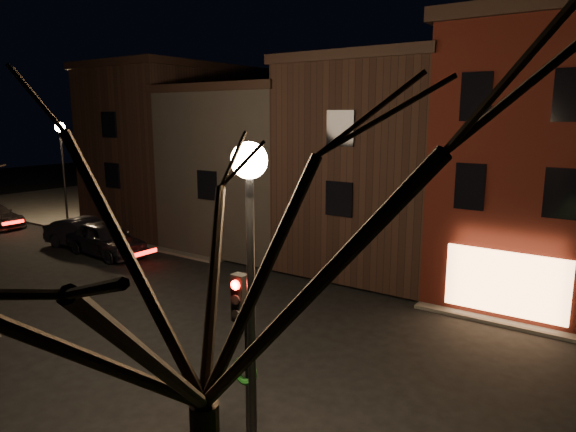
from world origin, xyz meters
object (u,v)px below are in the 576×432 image
object	(u,v)px
street_lamp_far	(61,145)
bare_tree_right	(197,197)
traffic_signal	(244,343)
parked_car_b	(85,234)
street_lamp_near	(250,228)
parked_car_a	(106,239)

from	to	relation	value
street_lamp_far	bare_tree_right	size ratio (longest dim) A/B	0.76
traffic_signal	parked_car_b	size ratio (longest dim) A/B	0.83
street_lamp_near	parked_car_b	size ratio (longest dim) A/B	1.33
traffic_signal	parked_car_a	distance (m)	18.50
bare_tree_right	parked_car_a	distance (m)	22.18
traffic_signal	bare_tree_right	xyz separation A→B (m)	(1.90, -2.99, 3.34)
street_lamp_near	traffic_signal	bearing A→B (deg)	140.63
street_lamp_near	street_lamp_far	size ratio (longest dim) A/B	1.00
traffic_signal	bare_tree_right	bearing A→B (deg)	-57.59
traffic_signal	parked_car_b	distance (m)	20.40
traffic_signal	bare_tree_right	size ratio (longest dim) A/B	0.48
bare_tree_right	parked_car_a	world-z (taller)	bare_tree_right
street_lamp_far	bare_tree_right	world-z (taller)	bare_tree_right
parked_car_b	street_lamp_far	bearing A→B (deg)	61.14
parked_car_a	street_lamp_near	bearing A→B (deg)	-114.54
parked_car_a	traffic_signal	bearing A→B (deg)	-114.08
traffic_signal	parked_car_a	bearing A→B (deg)	152.08
bare_tree_right	parked_car_b	world-z (taller)	bare_tree_right
bare_tree_right	parked_car_b	xyz separation A→B (m)	(-20.20, 11.77, -5.34)
street_lamp_near	parked_car_b	world-z (taller)	street_lamp_near
street_lamp_far	parked_car_a	xyz separation A→B (m)	(8.35, -3.09, -4.32)
street_lamp_near	bare_tree_right	size ratio (longest dim) A/B	0.76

